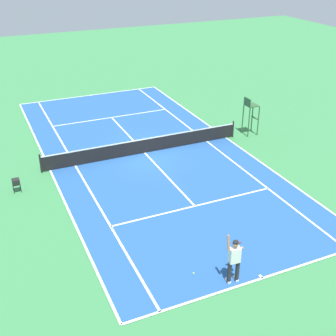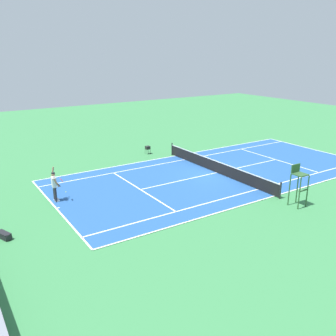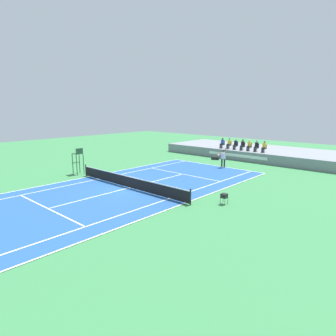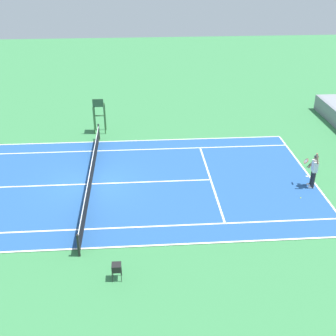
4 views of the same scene
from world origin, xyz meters
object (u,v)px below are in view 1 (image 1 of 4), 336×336
(umpire_chair, at_px, (250,111))
(tennis_ball, at_px, (194,273))
(ball_hopper, at_px, (16,182))
(tennis_player, at_px, (234,260))

(umpire_chair, bearing_deg, tennis_ball, 48.66)
(ball_hopper, bearing_deg, tennis_player, 122.33)
(umpire_chair, relative_size, ball_hopper, 3.49)
(tennis_ball, distance_m, ball_hopper, 10.43)
(tennis_player, xyz_separation_m, ball_hopper, (6.32, -9.98, -0.42))
(tennis_player, bearing_deg, umpire_chair, -125.41)
(tennis_player, bearing_deg, ball_hopper, -57.67)
(tennis_ball, distance_m, umpire_chair, 14.21)
(tennis_player, distance_m, tennis_ball, 1.75)
(umpire_chair, xyz_separation_m, ball_hopper, (14.54, 1.59, -0.98))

